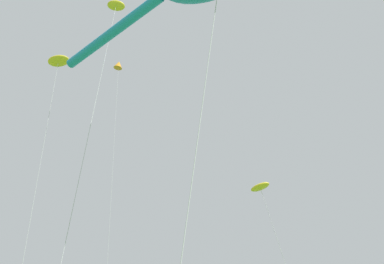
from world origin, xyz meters
TOP-DOWN VIEW (x-y plane):
  - small_kite_triangle_green at (8.52, 13.13)m, footprint 2.74×1.84m
  - small_kite_diamond_red at (4.06, 23.05)m, footprint 2.75×1.10m
  - small_kite_stunt_black at (-1.70, 13.10)m, footprint 1.41×1.37m
  - small_kite_tiny_distant at (-2.32, 17.87)m, footprint 2.13×1.53m

SIDE VIEW (x-z plane):
  - small_kite_triangle_green at x=8.52m, z-range 5.76..17.85m
  - small_kite_tiny_distant at x=-2.32m, z-range 8.72..26.80m
  - small_kite_stunt_black at x=-1.70m, z-range 8.82..27.73m
  - small_kite_diamond_red at x=4.06m, z-range 12.36..38.39m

